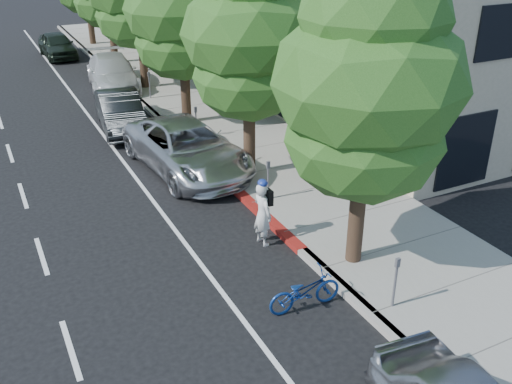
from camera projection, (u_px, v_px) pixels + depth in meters
ground at (284, 236)px, 15.92m from camera, size 120.00×120.00×0.00m
sidewalk at (237, 132)px, 23.22m from camera, size 4.60×56.00×0.15m
curb at (184, 142)px, 22.29m from camera, size 0.30×56.00×0.15m
curb_red_segment at (267, 219)px, 16.69m from camera, size 0.32×4.00×0.15m
storefront_building at (277, 2)px, 32.68m from camera, size 10.00×36.00×7.00m
street_tree_0 at (368, 86)px, 12.62m from camera, size 4.43×4.43×7.52m
street_tree_1 at (249, 37)px, 17.40m from camera, size 4.21×4.21×7.51m
street_tree_2 at (181, 11)px, 22.23m from camera, size 4.51×4.51×7.54m
cyclist at (263, 214)px, 15.21m from camera, size 0.51×0.71×1.80m
bicycle at (305, 291)px, 12.84m from camera, size 1.80×0.70×0.93m
silver_suv at (187, 148)px, 19.65m from camera, size 3.32×6.22×1.66m
dark_sedan at (121, 112)px, 23.46m from camera, size 2.10×4.77×1.52m
white_pickup at (112, 73)px, 28.89m from camera, size 3.04×5.92×1.64m
dark_suv_far at (57, 45)px, 35.27m from camera, size 1.94×4.49×1.51m
pedestrian at (250, 93)px, 24.83m from camera, size 1.11×1.08×1.80m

